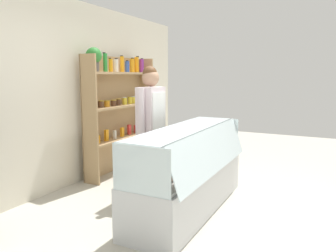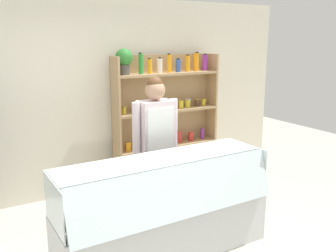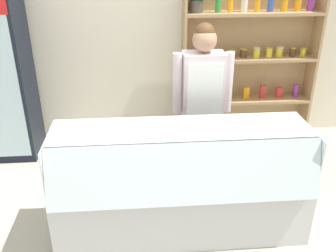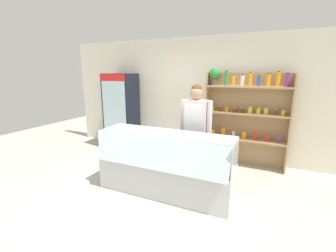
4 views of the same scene
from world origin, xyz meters
TOP-DOWN VIEW (x-y plane):
  - ground_plane at (0.00, 0.00)m, footprint 12.00×12.00m
  - back_wall at (0.00, 2.05)m, footprint 6.80×0.10m
  - shelving_unit at (1.12, 1.78)m, footprint 1.64×0.29m
  - deli_display_case at (0.14, 0.06)m, footprint 2.17×0.71m
  - shop_clerk at (0.42, 0.74)m, footprint 0.58×0.25m

SIDE VIEW (x-z plane):
  - ground_plane at x=0.00m, z-range 0.00..0.00m
  - deli_display_case at x=0.14m, z-range -0.19..0.82m
  - shop_clerk at x=0.42m, z-range 0.16..1.90m
  - shelving_unit at x=1.12m, z-range 0.12..2.14m
  - back_wall at x=0.00m, z-range 0.00..2.70m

